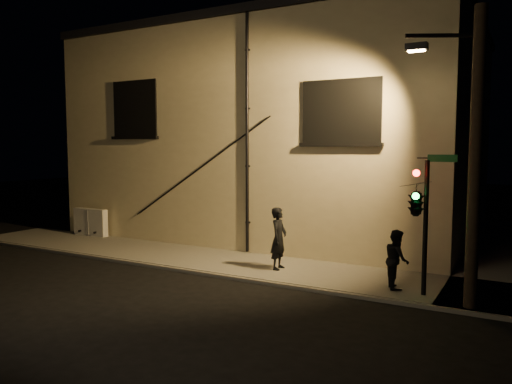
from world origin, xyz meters
The scene contains 8 objects.
ground centered at (0.00, 0.00, 0.00)m, with size 90.00×90.00×0.00m, color black.
sidewalk centered at (1.22, 4.39, 0.06)m, with size 21.00×16.00×0.12m.
building centered at (-3.00, 8.99, 4.40)m, with size 16.20×12.23×8.80m.
utility_cabinet centered at (-9.38, 2.70, 0.69)m, with size 1.73×0.29×1.14m, color silver.
pedestrian_a centered at (0.25, 1.31, 1.07)m, with size 0.70×0.46×1.91m, color black.
pedestrian_b centered at (3.92, 0.94, 0.91)m, with size 0.76×0.60×1.57m, color black.
traffic_signal centered at (4.47, 0.57, 2.52)m, with size 1.32×2.10×3.56m.
streetlamp_pole centered at (5.71, 0.25, 3.74)m, with size 2.02×1.39×7.03m.
Camera 1 is at (6.97, -12.22, 3.86)m, focal length 35.00 mm.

